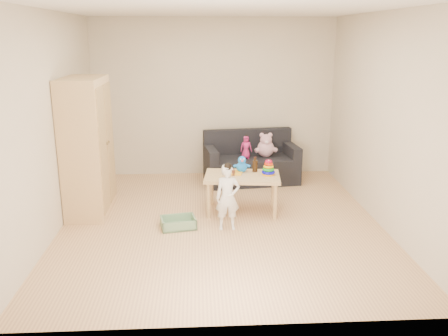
{
  "coord_description": "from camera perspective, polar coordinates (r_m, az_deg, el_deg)",
  "views": [
    {
      "loc": [
        -0.29,
        -5.65,
        2.32
      ],
      "look_at": [
        0.05,
        0.25,
        0.65
      ],
      "focal_mm": 38.0,
      "sensor_mm": 36.0,
      "label": 1
    }
  ],
  "objects": [
    {
      "name": "pink_bear",
      "position": [
        7.66,
        5.04,
        2.58
      ],
      "size": [
        0.37,
        0.35,
        0.33
      ],
      "primitive_type": null,
      "rotation": [
        0.0,
        0.0,
        0.44
      ],
      "color": "#D39BAE",
      "rests_on": "sofa"
    },
    {
      "name": "wardrobe",
      "position": [
        6.49,
        -16.14,
        2.49
      ],
      "size": [
        0.5,
        1.0,
        1.8
      ],
      "primitive_type": "cube",
      "color": "tan",
      "rests_on": "ground"
    },
    {
      "name": "doll",
      "position": [
        7.52,
        2.66,
        2.48
      ],
      "size": [
        0.19,
        0.13,
        0.36
      ],
      "primitive_type": "imported",
      "rotation": [
        0.0,
        0.0,
        0.06
      ],
      "color": "#C82573",
      "rests_on": "sofa"
    },
    {
      "name": "toddler",
      "position": [
        5.77,
        0.45,
        -3.65
      ],
      "size": [
        0.31,
        0.21,
        0.8
      ],
      "primitive_type": "imported",
      "rotation": [
        0.0,
        0.0,
        0.05
      ],
      "color": "white",
      "rests_on": "ground"
    },
    {
      "name": "blue_plush",
      "position": [
        6.41,
        2.16,
        0.51
      ],
      "size": [
        0.21,
        0.18,
        0.23
      ],
      "primitive_type": null,
      "rotation": [
        0.0,
        0.0,
        -0.17
      ],
      "color": "#1C7FFE",
      "rests_on": "play_table"
    },
    {
      "name": "storage_bin",
      "position": [
        5.96,
        -5.52,
        -6.55
      ],
      "size": [
        0.47,
        0.39,
        0.13
      ],
      "primitive_type": null,
      "rotation": [
        0.0,
        0.0,
        0.18
      ],
      "color": "gray",
      "rests_on": "ground"
    },
    {
      "name": "sofa",
      "position": [
        7.71,
        3.29,
        -0.17
      ],
      "size": [
        1.55,
        0.91,
        0.41
      ],
      "primitive_type": "cube",
      "rotation": [
        0.0,
        0.0,
        0.12
      ],
      "color": "black",
      "rests_on": "ground"
    },
    {
      "name": "play_table",
      "position": [
        6.37,
        2.18,
        -3.1
      ],
      "size": [
        1.05,
        0.73,
        0.52
      ],
      "primitive_type": "cube",
      "rotation": [
        0.0,
        0.0,
        -0.11
      ],
      "color": "#E3BF7C",
      "rests_on": "ground"
    },
    {
      "name": "room",
      "position": [
        5.75,
        -0.36,
        5.56
      ],
      "size": [
        4.5,
        4.5,
        4.5
      ],
      "color": "tan",
      "rests_on": "ground"
    },
    {
      "name": "wooden_figure",
      "position": [
        6.24,
        1.15,
        -0.49
      ],
      "size": [
        0.05,
        0.05,
        0.1
      ],
      "primitive_type": null,
      "rotation": [
        0.0,
        0.0,
        -0.45
      ],
      "color": "#5A2E1C",
      "rests_on": "play_table"
    },
    {
      "name": "ring_stacker",
      "position": [
        6.31,
        5.37,
        -0.12
      ],
      "size": [
        0.18,
        0.18,
        0.2
      ],
      "color": "#FFAA0D",
      "rests_on": "play_table"
    },
    {
      "name": "yellow_book",
      "position": [
        6.38,
        1.26,
        -0.56
      ],
      "size": [
        0.25,
        0.25,
        0.02
      ],
      "primitive_type": "cube",
      "rotation": [
        0.0,
        0.0,
        -0.24
      ],
      "color": "#FFB01A",
      "rests_on": "play_table"
    },
    {
      "name": "brown_bottle",
      "position": [
        6.44,
        3.75,
        0.31
      ],
      "size": [
        0.07,
        0.07,
        0.21
      ],
      "color": "black",
      "rests_on": "play_table"
    }
  ]
}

